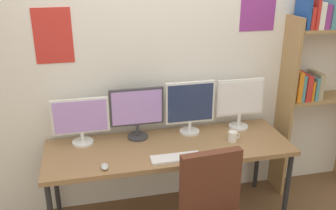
{
  "coord_description": "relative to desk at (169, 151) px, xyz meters",
  "views": [
    {
      "loc": [
        -0.64,
        -2.12,
        2.22
      ],
      "look_at": [
        0.0,
        0.65,
        1.09
      ],
      "focal_mm": 39.93,
      "sensor_mm": 36.0,
      "label": 1
    }
  ],
  "objects": [
    {
      "name": "wall_back",
      "position": [
        0.0,
        0.42,
        0.61
      ],
      "size": [
        4.46,
        0.11,
        2.6
      ],
      "color": "silver",
      "rests_on": "ground_plane"
    },
    {
      "name": "desk",
      "position": [
        0.0,
        0.0,
        0.0
      ],
      "size": [
        2.06,
        0.68,
        0.74
      ],
      "color": "#936D47",
      "rests_on": "ground_plane"
    },
    {
      "name": "bookshelf",
      "position": [
        1.52,
        0.23,
        0.57
      ],
      "size": [
        0.83,
        0.28,
        1.92
      ],
      "color": "#9E7A4C",
      "rests_on": "ground_plane"
    },
    {
      "name": "monitor_far_left",
      "position": [
        -0.71,
        0.21,
        0.27
      ],
      "size": [
        0.47,
        0.18,
        0.4
      ],
      "color": "silver",
      "rests_on": "desk"
    },
    {
      "name": "monitor_center_left",
      "position": [
        -0.24,
        0.21,
        0.31
      ],
      "size": [
        0.47,
        0.18,
        0.46
      ],
      "color": "#38383D",
      "rests_on": "desk"
    },
    {
      "name": "monitor_center_right",
      "position": [
        0.24,
        0.21,
        0.31
      ],
      "size": [
        0.44,
        0.18,
        0.48
      ],
      "color": "silver",
      "rests_on": "desk"
    },
    {
      "name": "monitor_far_right",
      "position": [
        0.71,
        0.21,
        0.32
      ],
      "size": [
        0.44,
        0.18,
        0.47
      ],
      "color": "silver",
      "rests_on": "desk"
    },
    {
      "name": "keyboard_main",
      "position": [
        0.0,
        -0.23,
        0.06
      ],
      "size": [
        0.4,
        0.13,
        0.02
      ],
      "primitive_type": "cube",
      "color": "silver",
      "rests_on": "desk"
    },
    {
      "name": "computer_mouse",
      "position": [
        -0.56,
        -0.24,
        0.07
      ],
      "size": [
        0.06,
        0.1,
        0.03
      ],
      "primitive_type": "ellipsoid",
      "color": "silver",
      "rests_on": "desk"
    },
    {
      "name": "coffee_mug",
      "position": [
        0.55,
        -0.04,
        0.1
      ],
      "size": [
        0.11,
        0.08,
        0.09
      ],
      "color": "white",
      "rests_on": "desk"
    }
  ]
}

